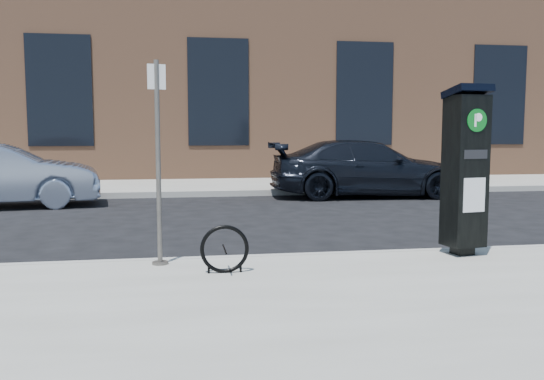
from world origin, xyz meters
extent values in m
plane|color=black|center=(0.00, 0.00, 0.00)|extent=(120.00, 120.00, 0.00)
cube|color=gray|center=(0.00, 14.00, 0.07)|extent=(60.00, 12.00, 0.15)
cube|color=#9E9B93|center=(0.00, -0.02, 0.07)|extent=(60.00, 0.12, 0.16)
cube|color=#9E9B93|center=(0.00, 8.02, 0.07)|extent=(60.00, 0.12, 0.16)
cube|color=#956244|center=(0.00, 17.00, 4.00)|extent=(28.00, 10.00, 8.00)
cube|color=black|center=(-5.00, 11.98, 3.00)|extent=(2.00, 0.06, 3.50)
cube|color=black|center=(0.00, 11.98, 3.00)|extent=(2.00, 0.06, 3.50)
cube|color=black|center=(5.00, 11.98, 3.00)|extent=(2.00, 0.06, 3.50)
cube|color=black|center=(10.00, 11.98, 3.00)|extent=(2.00, 0.06, 3.50)
cube|color=black|center=(2.29, -0.35, 0.21)|extent=(0.26, 0.26, 0.11)
cube|color=black|center=(2.29, -0.35, 1.22)|extent=(0.51, 0.46, 1.92)
cube|color=black|center=(2.29, -0.35, 2.23)|extent=(0.56, 0.51, 0.18)
cylinder|color=#064D14|center=(2.32, -0.55, 1.87)|extent=(0.28, 0.06, 0.28)
cube|color=white|center=(2.32, -0.55, 1.87)|extent=(0.10, 0.02, 0.16)
cube|color=silver|center=(2.32, -0.55, 0.94)|extent=(0.31, 0.06, 0.43)
cube|color=black|center=(2.32, -0.55, 1.45)|extent=(0.34, 0.06, 0.11)
cylinder|color=#504D46|center=(-1.56, -0.30, 0.16)|extent=(0.19, 0.19, 0.03)
cylinder|color=#504D46|center=(-1.56, -0.30, 1.35)|extent=(0.06, 0.06, 2.41)
cube|color=silver|center=(-1.56, -0.30, 2.36)|extent=(0.21, 0.08, 0.29)
torus|color=black|center=(-0.83, -0.85, 0.42)|extent=(0.55, 0.05, 0.55)
cylinder|color=black|center=(-1.01, -0.84, 0.20)|extent=(0.03, 0.03, 0.11)
cylinder|color=black|center=(-0.65, -0.85, 0.20)|extent=(0.03, 0.03, 0.11)
imported|color=black|center=(3.59, 7.40, 0.75)|extent=(5.25, 2.38, 1.49)
camera|label=1|loc=(-1.32, -7.18, 1.74)|focal=38.00mm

